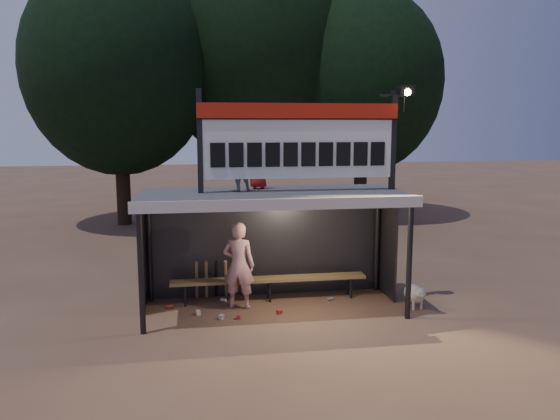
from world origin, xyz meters
name	(u,v)px	position (x,y,z in m)	size (l,w,h in m)	color
ground	(273,309)	(0.00, 0.00, 0.00)	(80.00, 80.00, 0.00)	brown
player	(239,265)	(-0.65, 0.19, 0.86)	(0.63, 0.41, 1.72)	silver
child_a	(238,166)	(-0.64, 0.14, 2.79)	(0.46, 0.36, 0.95)	slate
child_b	(258,167)	(-0.21, 0.51, 2.74)	(0.41, 0.27, 0.84)	#AA1B1A
dugout_shelter	(271,214)	(0.00, 0.24, 1.85)	(5.10, 2.08, 2.32)	#434345
scoreboard_assembly	(302,138)	(0.56, -0.01, 3.32)	(4.10, 0.27, 1.99)	black
bench	(269,280)	(0.00, 0.55, 0.43)	(4.00, 0.35, 0.48)	olive
tree_left	(118,68)	(-4.00, 10.00, 5.51)	(6.46, 6.46, 9.27)	black
tree_mid	(256,57)	(1.00, 11.50, 6.17)	(7.22, 7.22, 10.36)	#322416
tree_right	(363,82)	(5.00, 10.50, 5.19)	(6.08, 6.08, 8.72)	#302115
dog	(415,294)	(2.78, -0.32, 0.28)	(0.36, 0.81, 0.49)	beige
bats	(211,279)	(-1.17, 0.82, 0.43)	(0.68, 0.35, 0.84)	olive
litter	(238,309)	(-0.69, 0.01, 0.04)	(3.37, 1.17, 0.08)	#B52E1F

